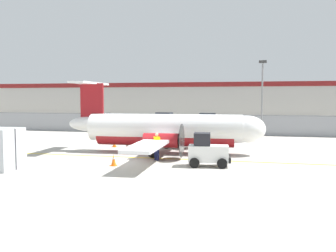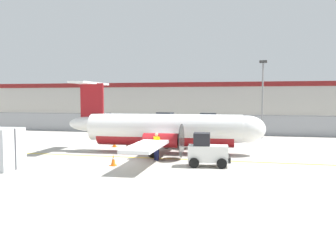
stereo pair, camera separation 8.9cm
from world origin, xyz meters
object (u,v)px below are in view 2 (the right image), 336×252
traffic_cone_far_left (192,144)px  parked_car_1 (164,118)px  traffic_cone_far_right (114,143)px  apron_light_pole (263,93)px  commuter_airplane (168,130)px  traffic_cone_near_right (127,147)px  parked_car_4 (329,123)px  traffic_cone_near_left (113,160)px  baggage_tug (207,151)px  parked_car_2 (209,119)px  parked_car_3 (252,122)px  ground_crew_worker (157,145)px  parked_car_0 (101,119)px

traffic_cone_far_left → parked_car_1: 26.21m
traffic_cone_far_right → apron_light_pole: size_ratio=0.09×
commuter_airplane → parked_car_1: commuter_airplane is taller
traffic_cone_near_right → parked_car_4: 26.56m
traffic_cone_far_right → parked_car_1: (-2.38, 25.34, 0.58)m
traffic_cone_near_left → apron_light_pole: bearing=63.3°
traffic_cone_near_right → apron_light_pole: bearing=48.6°
baggage_tug → parked_car_2: baggage_tug is taller
parked_car_2 → parked_car_3: 7.88m
traffic_cone_near_left → parked_car_3: parked_car_3 is taller
traffic_cone_far_left → apron_light_pole: size_ratio=0.09×
baggage_tug → parked_car_1: 33.52m
traffic_cone_far_left → parked_car_2: (-1.77, 23.69, 0.58)m
baggage_tug → parked_car_4: bearing=60.6°
parked_car_1 → parked_car_4: bearing=167.7°
traffic_cone_far_right → apron_light_pole: apron_light_pole is taller
commuter_airplane → apron_light_pole: (6.41, 11.03, 2.70)m
traffic_cone_near_right → traffic_cone_far_right: size_ratio=1.00×
commuter_airplane → ground_crew_worker: 3.17m
baggage_tug → parked_car_2: (-3.80, 30.72, 0.04)m
traffic_cone_near_left → traffic_cone_near_right: size_ratio=1.00×
commuter_airplane → traffic_cone_far_right: commuter_airplane is taller
ground_crew_worker → parked_car_4: bearing=-178.6°
commuter_airplane → baggage_tug: commuter_airplane is taller
ground_crew_worker → traffic_cone_near_left: bearing=-7.3°
traffic_cone_far_right → parked_car_3: 21.45m
ground_crew_worker → parked_car_1: size_ratio=0.39×
ground_crew_worker → parked_car_2: size_ratio=0.40×
parked_car_2 → baggage_tug: bearing=-86.6°
baggage_tug → parked_car_0: (-18.54, 27.75, 0.04)m
commuter_airplane → parked_car_1: bearing=102.3°
baggage_tug → parked_car_3: size_ratio=0.57×
parked_car_0 → parked_car_3: (20.55, -2.34, 0.00)m
traffic_cone_near_left → ground_crew_worker: bearing=51.0°
baggage_tug → parked_car_4: 27.21m
traffic_cone_far_right → parked_car_1: 25.46m
traffic_cone_near_right → parked_car_0: 26.10m
traffic_cone_near_right → apron_light_pole: apron_light_pole is taller
parked_car_3 → apron_light_pole: bearing=92.3°
commuter_airplane → traffic_cone_near_right: commuter_airplane is taller
ground_crew_worker → parked_car_3: size_ratio=0.39×
parked_car_4 → traffic_cone_near_right: bearing=46.3°
commuter_airplane → parked_car_3: (5.31, 21.02, -0.71)m
traffic_cone_near_right → parked_car_4: parked_car_4 is taller
traffic_cone_far_left → parked_car_2: parked_car_2 is taller
traffic_cone_far_right → commuter_airplane: bearing=-23.7°
traffic_cone_near_right → parked_car_2: parked_car_2 is taller
traffic_cone_near_right → apron_light_pole: size_ratio=0.09×
traffic_cone_near_left → apron_light_pole: size_ratio=0.09×
baggage_tug → parked_car_3: bearing=79.0°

